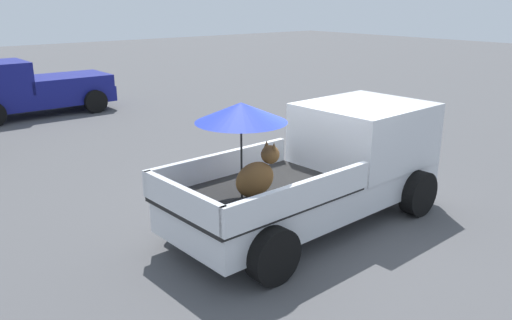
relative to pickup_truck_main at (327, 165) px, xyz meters
The scene contains 3 objects.
ground_plane 1.06m from the pickup_truck_main, behind, with size 80.00×80.00×0.00m, color #4C4C4F.
pickup_truck_main is the anchor object (origin of this frame).
pickup_truck_red 11.99m from the pickup_truck_main, 96.49° to the left, with size 4.80×2.17×1.80m.
Camera 1 is at (-5.81, -5.71, 3.67)m, focal length 36.38 mm.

